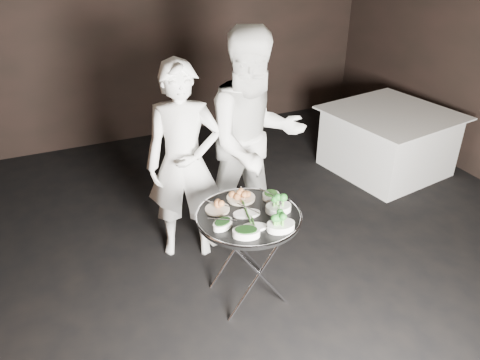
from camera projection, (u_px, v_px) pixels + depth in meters
name	position (u px, v px, depth m)	size (l,w,h in m)	color
floor	(277.00, 301.00, 3.63)	(6.00, 7.00, 0.05)	black
wall_back	(146.00, 20.00, 5.70)	(6.00, 0.05, 3.00)	black
tray_stand	(248.00, 253.00, 3.46)	(0.49, 0.42, 0.72)	silver
serving_tray	(249.00, 216.00, 3.30)	(0.76, 0.76, 0.04)	black
potato_plate_a	(217.00, 207.00, 3.34)	(0.18, 0.18, 0.06)	beige
potato_plate_b	(241.00, 195.00, 3.47)	(0.21, 0.21, 0.08)	beige
greens_bowl	(271.00, 195.00, 3.47)	(0.12, 0.12, 0.07)	silver
asparagus_plate_a	(247.00, 213.00, 3.29)	(0.21, 0.15, 0.04)	silver
asparagus_plate_b	(254.00, 226.00, 3.15)	(0.19, 0.14, 0.04)	silver
spinach_bowl_a	(223.00, 223.00, 3.16)	(0.19, 0.16, 0.06)	silver
spinach_bowl_b	(246.00, 232.00, 3.06)	(0.21, 0.18, 0.08)	silver
broccoli_bowl_a	(278.00, 207.00, 3.33)	(0.20, 0.16, 0.08)	silver
broccoli_bowl_b	(281.00, 225.00, 3.13)	(0.21, 0.16, 0.08)	silver
serving_utensils	(247.00, 204.00, 3.33)	(0.59, 0.45, 0.01)	silver
waiter_left	(184.00, 164.00, 3.77)	(0.61, 0.40, 1.69)	white
waiter_right	(255.00, 141.00, 3.91)	(0.92, 0.72, 1.89)	white
dining_table	(387.00, 141.00, 5.33)	(1.24, 1.24, 0.71)	silver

